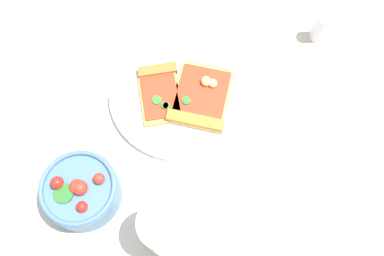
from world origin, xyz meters
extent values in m
plane|color=beige|center=(0.00, 0.00, 0.00)|extent=(2.40, 2.40, 0.00)
cylinder|color=white|center=(-0.03, -0.05, 0.01)|extent=(0.26, 0.26, 0.01)
cube|color=gold|center=(0.00, -0.07, 0.02)|extent=(0.13, 0.13, 0.01)
cube|color=#A36B2D|center=(-0.04, -0.10, 0.02)|extent=(0.06, 0.07, 0.01)
cube|color=red|center=(0.00, -0.07, 0.02)|extent=(0.11, 0.11, 0.00)
cylinder|color=#388433|center=(0.01, -0.07, 0.03)|extent=(0.02, 0.02, 0.00)
cylinder|color=#2D722D|center=(0.02, -0.05, 0.03)|extent=(0.01, 0.01, 0.00)
cylinder|color=#388433|center=(0.01, -0.05, 0.03)|extent=(0.01, 0.01, 0.00)
cube|color=#E5B256|center=(-0.04, -0.01, 0.02)|extent=(0.15, 0.13, 0.01)
cube|color=#B77A33|center=(0.01, 0.01, 0.02)|extent=(0.05, 0.10, 0.02)
cube|color=red|center=(-0.04, -0.01, 0.02)|extent=(0.13, 0.12, 0.00)
sphere|color=#EAD172|center=(-0.06, -0.01, 0.03)|extent=(0.02, 0.02, 0.02)
cylinder|color=#2D722D|center=(-0.01, -0.02, 0.03)|extent=(0.02, 0.02, 0.00)
sphere|color=#F2D87F|center=(-0.06, 0.00, 0.03)|extent=(0.02, 0.02, 0.02)
cylinder|color=#4C7299|center=(0.22, -0.09, 0.03)|extent=(0.12, 0.12, 0.05)
torus|color=#4C7299|center=(0.22, -0.09, 0.06)|extent=(0.12, 0.12, 0.01)
sphere|color=red|center=(0.24, -0.06, 0.06)|extent=(0.02, 0.02, 0.02)
sphere|color=red|center=(0.22, -0.08, 0.06)|extent=(0.02, 0.02, 0.02)
sphere|color=red|center=(0.21, -0.09, 0.06)|extent=(0.02, 0.02, 0.02)
sphere|color=red|center=(0.23, -0.12, 0.06)|extent=(0.02, 0.02, 0.02)
sphere|color=red|center=(0.22, -0.09, 0.06)|extent=(0.02, 0.02, 0.02)
sphere|color=red|center=(0.19, -0.07, 0.06)|extent=(0.02, 0.02, 0.02)
cylinder|color=#2D722D|center=(0.23, -0.10, 0.06)|extent=(0.03, 0.03, 0.01)
cylinder|color=silver|center=(0.20, 0.06, 0.05)|extent=(0.08, 0.08, 0.11)
cylinder|color=black|center=(0.20, 0.06, 0.04)|extent=(0.07, 0.07, 0.08)
cylinder|color=silver|center=(-0.27, 0.12, 0.03)|extent=(0.03, 0.03, 0.06)
cone|color=silver|center=(-0.27, 0.12, 0.07)|extent=(0.03, 0.03, 0.01)
camera|label=1|loc=(0.26, 0.15, 0.69)|focal=38.77mm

